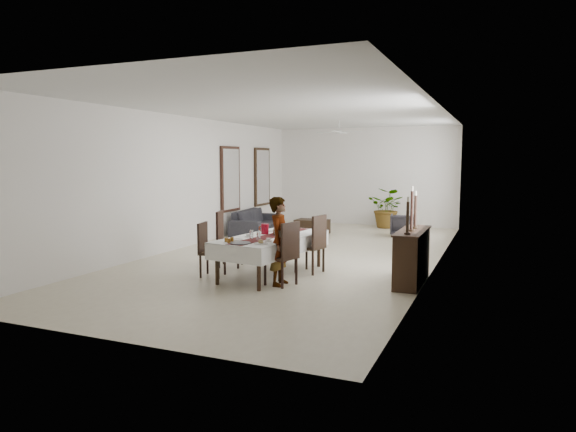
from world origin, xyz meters
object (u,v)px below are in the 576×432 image
at_px(dining_table_top, 272,238).
at_px(sideboard_body, 412,258).
at_px(woman, 280,241).
at_px(sofa, 257,221).
at_px(red_pitcher, 265,229).

xyz_separation_m(dining_table_top, sideboard_body, (2.51, 0.35, -0.25)).
relative_size(woman, sofa, 0.65).
bearing_deg(dining_table_top, sofa, 126.00).
distance_m(dining_table_top, red_pitcher, 0.31).
bearing_deg(woman, red_pitcher, 34.26).
relative_size(dining_table_top, red_pitcher, 12.00).
bearing_deg(red_pitcher, sideboard_body, 3.74).
bearing_deg(dining_table_top, sideboard_body, 15.14).
distance_m(dining_table_top, woman, 0.78).
xyz_separation_m(sideboard_body, sofa, (-5.22, 4.56, -0.11)).
bearing_deg(woman, sofa, 24.57).
bearing_deg(red_pitcher, dining_table_top, -38.09).
height_order(dining_table_top, woman, woman).
xyz_separation_m(red_pitcher, woman, (0.66, -0.81, -0.08)).
bearing_deg(woman, dining_table_top, 29.69).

